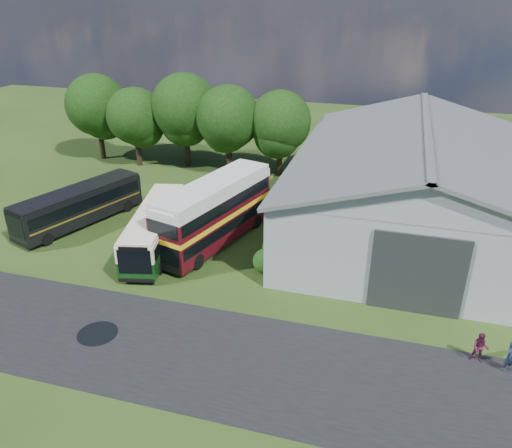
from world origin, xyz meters
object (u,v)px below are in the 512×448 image
(storage_shed, at_px, (420,176))
(bus_dark_single, at_px, (79,205))
(visitor_b, at_px, (480,348))
(bus_maroon_double, at_px, (215,213))
(visitor_a, at_px, (510,357))
(bus_green_single, at_px, (155,228))

(storage_shed, height_order, bus_dark_single, storage_shed)
(bus_dark_single, xyz_separation_m, visitor_b, (28.75, -8.70, -0.74))
(bus_maroon_double, bearing_deg, visitor_a, -10.10)
(bus_green_single, distance_m, bus_maroon_double, 4.39)
(bus_dark_single, bearing_deg, storage_shed, 34.82)
(bus_maroon_double, bearing_deg, storage_shed, 41.98)
(bus_dark_single, height_order, visitor_a, bus_dark_single)
(visitor_a, bearing_deg, visitor_b, 128.20)
(storage_shed, relative_size, visitor_b, 14.74)
(bus_green_single, relative_size, bus_dark_single, 0.99)
(bus_dark_single, distance_m, visitor_a, 31.42)
(bus_maroon_double, distance_m, visitor_b, 19.39)
(bus_dark_single, height_order, visitor_b, bus_dark_single)
(storage_shed, relative_size, bus_dark_single, 2.26)
(bus_green_single, relative_size, bus_maroon_double, 0.95)
(storage_shed, relative_size, visitor_a, 14.26)
(bus_maroon_double, bearing_deg, bus_green_single, -137.98)
(storage_shed, bearing_deg, bus_green_single, -153.59)
(bus_maroon_double, height_order, bus_dark_single, bus_maroon_double)
(bus_green_single, distance_m, bus_dark_single, 7.84)
(visitor_b, bearing_deg, bus_green_single, 171.43)
(bus_maroon_double, bearing_deg, visitor_b, -10.89)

